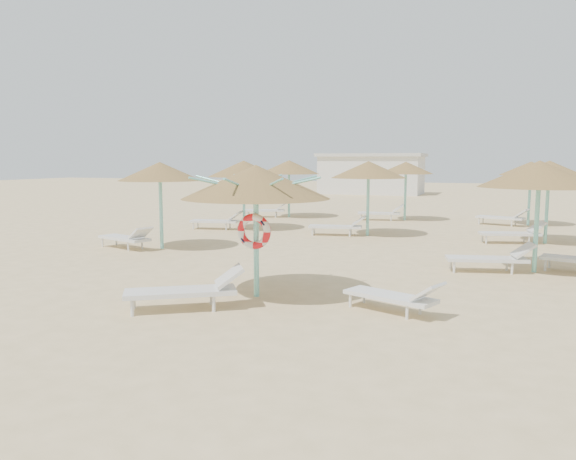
% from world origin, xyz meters
% --- Properties ---
extents(ground, '(120.00, 120.00, 0.00)m').
position_xyz_m(ground, '(0.00, 0.00, 0.00)').
color(ground, '#E1C089').
rests_on(ground, ground).
extents(main_palapa, '(2.94, 2.94, 2.63)m').
position_xyz_m(main_palapa, '(-0.32, -0.04, 2.28)').
color(main_palapa, '#7DD9CC').
rests_on(main_palapa, ground).
extents(lounger_main_a, '(2.15, 1.72, 0.78)m').
position_xyz_m(lounger_main_a, '(-1.06, -1.41, 0.37)').
color(lounger_main_a, silver).
rests_on(lounger_main_a, ground).
extents(lounger_main_b, '(1.89, 1.17, 0.66)m').
position_xyz_m(lounger_main_b, '(2.52, -0.28, 0.32)').
color(lounger_main_b, silver).
rests_on(lounger_main_b, ground).
extents(palapa_field, '(19.36, 13.49, 2.72)m').
position_xyz_m(palapa_field, '(0.94, 9.71, 2.32)').
color(palapa_field, '#7DD9CC').
rests_on(palapa_field, ground).
extents(service_hut, '(8.40, 4.40, 3.25)m').
position_xyz_m(service_hut, '(-6.00, 35.00, 1.64)').
color(service_hut, silver).
rests_on(service_hut, ground).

